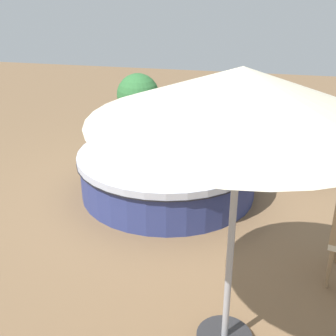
{
  "coord_description": "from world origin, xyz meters",
  "views": [
    {
      "loc": [
        -1.11,
        5.08,
        2.67
      ],
      "look_at": [
        0.0,
        0.0,
        0.34
      ],
      "focal_mm": 46.37,
      "sensor_mm": 36.0,
      "label": 1
    }
  ],
  "objects_px": {
    "throw_pillow_3": "(118,144)",
    "round_bed": "(168,171)",
    "throw_pillow_1": "(175,127)",
    "patio_umbrella": "(241,99)",
    "planter": "(138,102)",
    "throw_pillow_0": "(208,136)",
    "throw_pillow_2": "(138,131)",
    "side_table": "(309,169)"
  },
  "relations": [
    {
      "from": "throw_pillow_3",
      "to": "round_bed",
      "type": "bearing_deg",
      "value": -173.06
    },
    {
      "from": "throw_pillow_1",
      "to": "patio_umbrella",
      "type": "xyz_separation_m",
      "value": [
        -1.04,
        3.19,
        1.31
      ]
    },
    {
      "from": "round_bed",
      "to": "throw_pillow_1",
      "type": "distance_m",
      "value": 0.81
    },
    {
      "from": "patio_umbrella",
      "to": "planter",
      "type": "xyz_separation_m",
      "value": [
        1.97,
        -4.49,
        -1.35
      ]
    },
    {
      "from": "throw_pillow_0",
      "to": "throw_pillow_2",
      "type": "bearing_deg",
      "value": 2.8
    },
    {
      "from": "throw_pillow_1",
      "to": "round_bed",
      "type": "bearing_deg",
      "value": 93.85
    },
    {
      "from": "throw_pillow_3",
      "to": "patio_umbrella",
      "type": "xyz_separation_m",
      "value": [
        -1.64,
        2.4,
        1.32
      ]
    },
    {
      "from": "patio_umbrella",
      "to": "side_table",
      "type": "xyz_separation_m",
      "value": [
        -0.85,
        -3.14,
        -1.78
      ]
    },
    {
      "from": "throw_pillow_1",
      "to": "side_table",
      "type": "distance_m",
      "value": 1.95
    },
    {
      "from": "round_bed",
      "to": "throw_pillow_1",
      "type": "height_order",
      "value": "throw_pillow_1"
    },
    {
      "from": "throw_pillow_2",
      "to": "throw_pillow_3",
      "type": "distance_m",
      "value": 0.53
    },
    {
      "from": "planter",
      "to": "patio_umbrella",
      "type": "bearing_deg",
      "value": 113.64
    },
    {
      "from": "round_bed",
      "to": "planter",
      "type": "height_order",
      "value": "planter"
    },
    {
      "from": "throw_pillow_3",
      "to": "patio_umbrella",
      "type": "distance_m",
      "value": 3.19
    },
    {
      "from": "throw_pillow_1",
      "to": "patio_umbrella",
      "type": "distance_m",
      "value": 3.61
    },
    {
      "from": "side_table",
      "to": "throw_pillow_0",
      "type": "bearing_deg",
      "value": 7.24
    },
    {
      "from": "round_bed",
      "to": "throw_pillow_3",
      "type": "bearing_deg",
      "value": 6.94
    },
    {
      "from": "throw_pillow_2",
      "to": "throw_pillow_3",
      "type": "height_order",
      "value": "throw_pillow_2"
    },
    {
      "from": "round_bed",
      "to": "throw_pillow_0",
      "type": "distance_m",
      "value": 0.75
    },
    {
      "from": "throw_pillow_1",
      "to": "throw_pillow_3",
      "type": "xyz_separation_m",
      "value": [
        0.6,
        0.79,
        -0.01
      ]
    },
    {
      "from": "throw_pillow_0",
      "to": "patio_umbrella",
      "type": "xyz_separation_m",
      "value": [
        -0.54,
        2.96,
        1.34
      ]
    },
    {
      "from": "throw_pillow_3",
      "to": "planter",
      "type": "relative_size",
      "value": 0.38
    },
    {
      "from": "throw_pillow_1",
      "to": "throw_pillow_2",
      "type": "height_order",
      "value": "throw_pillow_1"
    },
    {
      "from": "throw_pillow_3",
      "to": "throw_pillow_0",
      "type": "bearing_deg",
      "value": -152.74
    },
    {
      "from": "throw_pillow_1",
      "to": "patio_umbrella",
      "type": "relative_size",
      "value": 0.19
    },
    {
      "from": "throw_pillow_0",
      "to": "throw_pillow_1",
      "type": "distance_m",
      "value": 0.55
    },
    {
      "from": "throw_pillow_0",
      "to": "planter",
      "type": "xyz_separation_m",
      "value": [
        1.42,
        -1.53,
        -0.01
      ]
    },
    {
      "from": "throw_pillow_3",
      "to": "planter",
      "type": "bearing_deg",
      "value": -81.26
    },
    {
      "from": "round_bed",
      "to": "patio_umbrella",
      "type": "height_order",
      "value": "patio_umbrella"
    },
    {
      "from": "throw_pillow_2",
      "to": "planter",
      "type": "relative_size",
      "value": 0.47
    },
    {
      "from": "patio_umbrella",
      "to": "side_table",
      "type": "relative_size",
      "value": 5.15
    },
    {
      "from": "throw_pillow_2",
      "to": "planter",
      "type": "xyz_separation_m",
      "value": [
        0.44,
        -1.58,
        -0.03
      ]
    },
    {
      "from": "throw_pillow_0",
      "to": "throw_pillow_2",
      "type": "distance_m",
      "value": 0.98
    },
    {
      "from": "throw_pillow_0",
      "to": "round_bed",
      "type": "bearing_deg",
      "value": 47.3
    },
    {
      "from": "throw_pillow_3",
      "to": "patio_umbrella",
      "type": "bearing_deg",
      "value": 124.45
    },
    {
      "from": "throw_pillow_0",
      "to": "side_table",
      "type": "xyz_separation_m",
      "value": [
        -1.4,
        -0.18,
        -0.44
      ]
    },
    {
      "from": "throw_pillow_0",
      "to": "throw_pillow_3",
      "type": "xyz_separation_m",
      "value": [
        1.1,
        0.57,
        0.02
      ]
    },
    {
      "from": "throw_pillow_2",
      "to": "patio_umbrella",
      "type": "distance_m",
      "value": 3.55
    },
    {
      "from": "throw_pillow_3",
      "to": "side_table",
      "type": "distance_m",
      "value": 2.65
    },
    {
      "from": "throw_pillow_3",
      "to": "throw_pillow_1",
      "type": "bearing_deg",
      "value": -127.17
    },
    {
      "from": "throw_pillow_1",
      "to": "side_table",
      "type": "bearing_deg",
      "value": 178.49
    },
    {
      "from": "planter",
      "to": "round_bed",
      "type": "bearing_deg",
      "value": 115.75
    }
  ]
}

